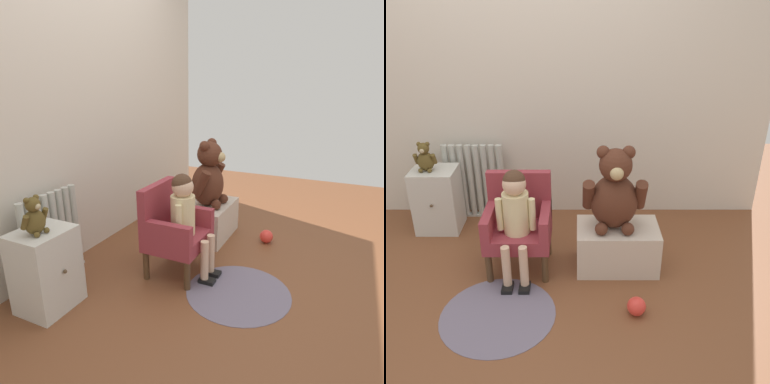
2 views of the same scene
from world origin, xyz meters
The scene contains 11 objects.
ground_plane centered at (0.00, 0.00, 0.00)m, with size 6.00×6.00×0.00m, color brown.
back_wall centered at (0.00, 1.32, 1.20)m, with size 3.80×0.05×2.40m, color beige.
radiator centered at (-0.46, 1.20, 0.31)m, with size 0.50×0.05×0.63m.
small_dresser centered at (-0.72, 1.00, 0.25)m, with size 0.33×0.31×0.51m.
child_armchair centered at (-0.02, 0.51, 0.34)m, with size 0.43×0.38×0.65m.
child_figure centered at (-0.02, 0.40, 0.49)m, with size 0.25×0.35×0.74m.
low_bench centered at (0.65, 0.48, 0.15)m, with size 0.55×0.34×0.31m, color beige.
large_teddy_bear centered at (0.62, 0.49, 0.56)m, with size 0.41×0.29×0.57m.
small_teddy_bear centered at (-0.76, 0.98, 0.61)m, with size 0.16×0.12×0.23m.
floor_rug centered at (-0.09, -0.02, 0.00)m, with size 0.69×0.69×0.01m, color slate.
toy_ball centered at (0.73, -0.01, 0.06)m, with size 0.11×0.11×0.11m, color red.
Camera 1 is at (-1.99, -0.57, 1.33)m, focal length 32.00 mm.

